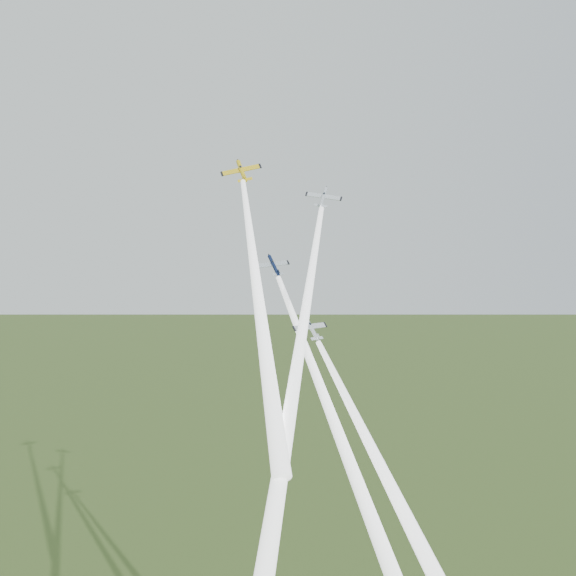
# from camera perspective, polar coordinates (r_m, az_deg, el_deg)

# --- Properties ---
(plane_yellow) EXTENTS (9.40, 6.94, 7.97)m
(plane_yellow) POSITION_cam_1_polar(r_m,az_deg,el_deg) (142.43, -3.68, 9.22)
(plane_yellow) COLOR yellow
(smoke_trail_yellow) EXTENTS (4.19, 48.24, 44.83)m
(smoke_trail_yellow) POSITION_cam_1_polar(r_m,az_deg,el_deg) (116.83, -2.32, -1.13)
(smoke_trail_yellow) COLOR white
(plane_navy) EXTENTS (8.09, 6.89, 5.83)m
(plane_navy) POSITION_cam_1_polar(r_m,az_deg,el_deg) (135.72, -1.14, 1.80)
(plane_navy) COLOR #0C1635
(smoke_trail_navy) EXTENTS (16.43, 53.59, 50.81)m
(smoke_trail_navy) POSITION_cam_1_polar(r_m,az_deg,el_deg) (113.70, 4.31, -12.15)
(smoke_trail_navy) COLOR white
(plane_silver_right) EXTENTS (8.99, 7.56, 6.51)m
(plane_silver_right) POSITION_cam_1_polar(r_m,az_deg,el_deg) (137.85, 2.80, 7.17)
(plane_silver_right) COLOR silver
(smoke_trail_silver_right) EXTENTS (20.85, 55.51, 53.52)m
(smoke_trail_silver_right) POSITION_cam_1_polar(r_m,az_deg,el_deg) (109.47, 0.65, -6.57)
(smoke_trail_silver_right) COLOR white
(plane_silver_low) EXTENTS (8.30, 7.43, 5.54)m
(plane_silver_low) POSITION_cam_1_polar(r_m,az_deg,el_deg) (124.91, 1.85, -3.18)
(plane_silver_low) COLOR silver
(smoke_trail_silver_low) EXTENTS (17.01, 38.39, 37.34)m
(smoke_trail_silver_low) POSITION_cam_1_polar(r_m,az_deg,el_deg) (111.73, 7.68, -14.46)
(smoke_trail_silver_low) COLOR white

